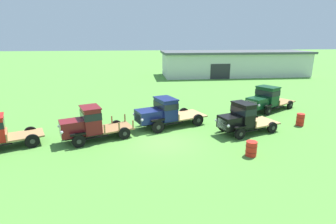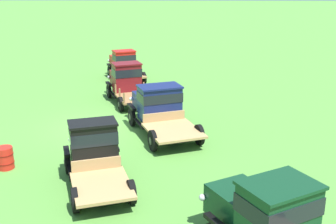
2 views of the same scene
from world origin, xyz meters
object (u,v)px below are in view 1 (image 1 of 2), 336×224
at_px(vintage_truck_midrow_center, 164,112).
at_px(oil_drum_near_fence, 300,120).
at_px(farm_shed, 234,63).
at_px(vintage_truck_second_in_line, 89,123).
at_px(vintage_truck_far_side, 242,118).
at_px(oil_drum_beside_row, 251,149).
at_px(vintage_truck_back_of_row, 266,99).

bearing_deg(vintage_truck_midrow_center, oil_drum_near_fence, -5.34).
height_order(farm_shed, vintage_truck_second_in_line, farm_shed).
bearing_deg(vintage_truck_midrow_center, vintage_truck_second_in_line, -157.37).
distance_m(vintage_truck_far_side, oil_drum_near_fence, 5.26).
relative_size(farm_shed, oil_drum_beside_row, 29.35).
relative_size(vintage_truck_second_in_line, oil_drum_near_fence, 5.25).
bearing_deg(vintage_truck_second_in_line, oil_drum_near_fence, 4.24).
bearing_deg(farm_shed, oil_drum_near_fence, -99.96).
relative_size(vintage_truck_second_in_line, vintage_truck_far_side, 1.01).
height_order(vintage_truck_second_in_line, vintage_truck_far_side, vintage_truck_second_in_line).
bearing_deg(vintage_truck_far_side, oil_drum_near_fence, 11.81).
distance_m(farm_shed, vintage_truck_far_side, 29.56).
bearing_deg(vintage_truck_far_side, vintage_truck_midrow_center, 158.71).
distance_m(vintage_truck_midrow_center, oil_drum_near_fence, 10.41).
height_order(vintage_truck_second_in_line, vintage_truck_back_of_row, vintage_truck_second_in_line).
bearing_deg(farm_shed, vintage_truck_far_side, -109.41).
xyz_separation_m(vintage_truck_midrow_center, oil_drum_beside_row, (4.41, -5.57, -0.71)).
height_order(vintage_truck_second_in_line, vintage_truck_midrow_center, vintage_truck_second_in_line).
distance_m(oil_drum_beside_row, oil_drum_near_fence, 7.51).
distance_m(vintage_truck_far_side, oil_drum_beside_row, 3.69).
height_order(vintage_truck_midrow_center, oil_drum_near_fence, vintage_truck_midrow_center).
distance_m(vintage_truck_midrow_center, vintage_truck_far_side, 5.61).
xyz_separation_m(farm_shed, oil_drum_beside_row, (-10.64, -31.40, -1.68)).
xyz_separation_m(farm_shed, vintage_truck_midrow_center, (-15.05, -25.83, -0.96)).
height_order(farm_shed, vintage_truck_midrow_center, farm_shed).
distance_m(farm_shed, oil_drum_near_fence, 27.25).
distance_m(vintage_truck_midrow_center, oil_drum_beside_row, 7.14).
relative_size(vintage_truck_midrow_center, vintage_truck_back_of_row, 1.00).
height_order(farm_shed, oil_drum_beside_row, farm_shed).
bearing_deg(oil_drum_near_fence, vintage_truck_far_side, -168.19).
bearing_deg(vintage_truck_second_in_line, vintage_truck_midrow_center, 22.63).
height_order(vintage_truck_midrow_center, oil_drum_beside_row, vintage_truck_midrow_center).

